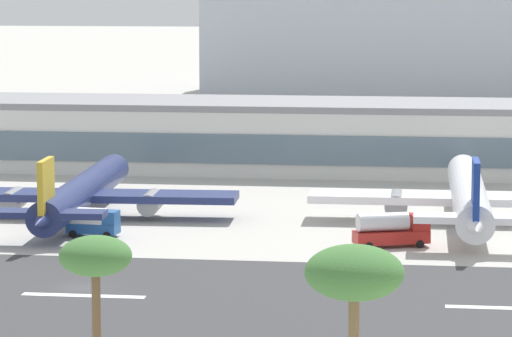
# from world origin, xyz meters

# --- Properties ---
(ground_plane) EXTENTS (1400.00, 1400.00, 0.00)m
(ground_plane) POSITION_xyz_m (0.00, 0.00, 0.00)
(ground_plane) COLOR #B2AFA8
(runway_strip) EXTENTS (800.00, 35.99, 0.08)m
(runway_strip) POSITION_xyz_m (0.00, -3.34, 0.04)
(runway_strip) COLOR #38383A
(runway_strip) RESTS_ON ground_plane
(runway_centreline_dash_4) EXTENTS (12.00, 1.20, 0.01)m
(runway_centreline_dash_4) POSITION_xyz_m (1.05, -3.34, 0.09)
(runway_centreline_dash_4) COLOR white
(runway_centreline_dash_4) RESTS_ON runway_strip
(runway_centreline_dash_5) EXTENTS (12.00, 1.20, 0.01)m
(runway_centreline_dash_5) POSITION_xyz_m (41.28, -3.34, 0.09)
(runway_centreline_dash_5) COLOR white
(runway_centreline_dash_5) RESTS_ON runway_strip
(terminal_building) EXTENTS (218.93, 20.56, 10.93)m
(terminal_building) POSITION_xyz_m (14.40, 84.99, 5.47)
(terminal_building) COLOR silver
(terminal_building) RESTS_ON ground_plane
(distant_hotel_block) EXTENTS (132.64, 35.03, 32.46)m
(distant_hotel_block) POSITION_xyz_m (41.97, 232.62, 16.23)
(distant_hotel_block) COLOR #A8B2BC
(distant_hotel_block) RESTS_ON ground_plane
(airliner_gold_tail_gate_0) EXTENTS (39.72, 47.40, 9.89)m
(airliner_gold_tail_gate_0) POSITION_xyz_m (-9.87, 37.88, 3.15)
(airliner_gold_tail_gate_0) COLOR navy
(airliner_gold_tail_gate_0) RESTS_ON ground_plane
(airliner_navy_tail_gate_1) EXTENTS (39.71, 49.62, 10.36)m
(airliner_navy_tail_gate_1) POSITION_xyz_m (38.63, 40.57, 3.30)
(airliner_navy_tail_gate_1) COLOR white
(airliner_navy_tail_gate_1) RESTS_ON ground_plane
(service_fuel_truck_0) EXTENTS (8.88, 5.21, 3.95)m
(service_fuel_truck_0) POSITION_xyz_m (29.56, 24.62, 2.03)
(service_fuel_truck_0) COLOR #B2231E
(service_fuel_truck_0) RESTS_ON ground_plane
(service_box_truck_1) EXTENTS (6.23, 3.23, 3.25)m
(service_box_truck_1) POSITION_xyz_m (-5.31, 26.37, 1.79)
(service_box_truck_1) COLOR #23569E
(service_box_truck_1) RESTS_ON ground_plane
(palm_tree_0) EXTENTS (5.85, 5.85, 14.77)m
(palm_tree_0) POSITION_xyz_m (29.27, -49.65, 12.84)
(palm_tree_0) COLOR brown
(palm_tree_0) RESTS_ON ground_plane
(palm_tree_2) EXTENTS (4.85, 4.85, 13.35)m
(palm_tree_2) POSITION_xyz_m (11.77, -41.41, 11.62)
(palm_tree_2) COLOR brown
(palm_tree_2) RESTS_ON ground_plane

